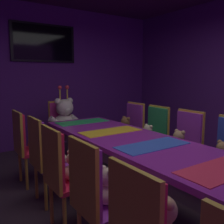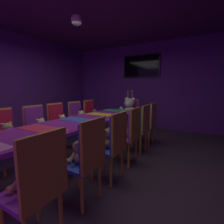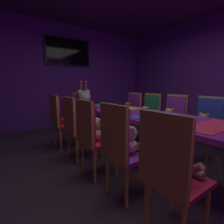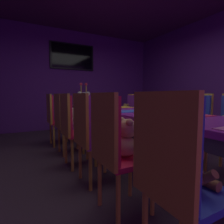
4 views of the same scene
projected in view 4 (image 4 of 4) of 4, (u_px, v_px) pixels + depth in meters
The scene contains 26 objects.
ground_plane at pixel (136, 161), 2.67m from camera, with size 7.90×7.90×0.00m, color #3F2D38.
wall_back at pixel (72, 80), 5.34m from camera, with size 5.20×0.12×2.80m, color #59267F.
banquet_table at pixel (137, 117), 2.60m from camera, with size 0.90×3.58×0.75m.
chair_left_0 at pixel (172, 168), 0.92m from camera, with size 0.42×0.41×0.98m.
teddy_left_0 at pixel (191, 168), 0.99m from camera, with size 0.22×0.28×0.27m.
chair_left_1 at pixel (112, 142), 1.44m from camera, with size 0.42×0.41×0.98m.
teddy_left_1 at pixel (128, 140), 1.51m from camera, with size 0.26×0.34×0.32m.
chair_left_2 at pixel (88, 130), 1.96m from camera, with size 0.42×0.41×0.98m.
teddy_left_2 at pixel (100, 129), 2.03m from camera, with size 0.24×0.31×0.30m.
chair_left_3 at pixel (71, 123), 2.43m from camera, with size 0.42×0.41×0.98m.
teddy_left_3 at pixel (81, 123), 2.50m from camera, with size 0.23×0.30×0.29m.
chair_left_4 at pixel (63, 118), 2.96m from camera, with size 0.42×0.41×0.98m.
teddy_left_4 at pixel (72, 118), 3.03m from camera, with size 0.25×0.32×0.31m.
chair_left_5 at pixel (54, 114), 3.48m from camera, with size 0.42×0.41×0.98m.
teddy_left_5 at pixel (61, 115), 3.54m from camera, with size 0.22×0.29×0.27m.
chair_right_2 at pixel (196, 120), 2.76m from camera, with size 0.42×0.41×0.98m.
teddy_right_2 at pixel (189, 121), 2.70m from camera, with size 0.23×0.30×0.28m.
chair_right_3 at pixel (166, 116), 3.28m from camera, with size 0.42×0.41×0.98m.
teddy_right_3 at pixel (160, 117), 3.22m from camera, with size 0.24×0.31×0.29m.
chair_right_4 at pixel (145, 113), 3.78m from camera, with size 0.42×0.41×0.98m.
teddy_right_4 at pixel (140, 114), 3.72m from camera, with size 0.22×0.29×0.27m.
chair_right_5 at pixel (131, 111), 4.26m from camera, with size 0.42×0.41×0.98m.
teddy_right_5 at pixel (125, 111), 4.19m from camera, with size 0.25×0.33×0.31m.
throne_chair at pixel (82, 110), 4.66m from camera, with size 0.41×0.42×0.98m.
king_teddy_bear at pixel (84, 105), 4.50m from camera, with size 0.63×0.48×0.80m.
wall_tv at pixel (72, 57), 5.20m from camera, with size 1.25×0.06×0.73m.
Camera 4 is at (-1.54, -2.11, 0.97)m, focal length 29.36 mm.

